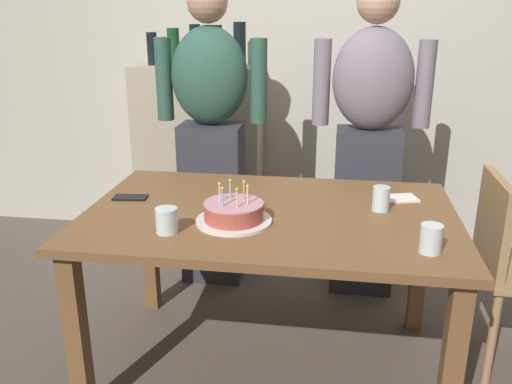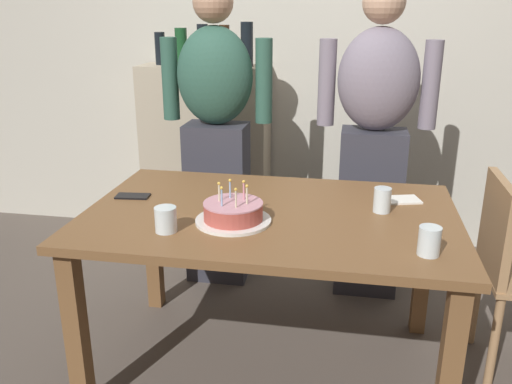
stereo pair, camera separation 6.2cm
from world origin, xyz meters
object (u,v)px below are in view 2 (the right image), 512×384
at_px(napkin_stack, 403,200).
at_px(person_man_bearded, 216,132).
at_px(water_glass_side, 429,241).
at_px(birthday_cake, 233,213).
at_px(person_woman_cardigan, 374,139).
at_px(water_glass_near, 166,219).
at_px(water_glass_far, 382,200).
at_px(cell_phone, 133,196).

height_order(napkin_stack, person_man_bearded, person_man_bearded).
xyz_separation_m(water_glass_side, person_man_bearded, (-1.01, 1.10, 0.08)).
xyz_separation_m(birthday_cake, person_woman_cardigan, (0.55, 0.94, 0.10)).
bearing_deg(person_woman_cardigan, water_glass_side, 98.31).
xyz_separation_m(birthday_cake, person_man_bearded, (-0.31, 0.94, 0.10)).
distance_m(birthday_cake, person_woman_cardigan, 1.09).
distance_m(water_glass_near, person_woman_cardigan, 1.32).
distance_m(water_glass_far, water_glass_side, 0.41).
bearing_deg(person_woman_cardigan, napkin_stack, 101.65).
bearing_deg(napkin_stack, person_man_bearded, 149.60).
bearing_deg(water_glass_side, water_glass_far, 110.05).
relative_size(water_glass_side, napkin_stack, 0.72).
xyz_separation_m(water_glass_far, cell_phone, (-1.07, -0.01, -0.05)).
xyz_separation_m(water_glass_near, water_glass_far, (0.79, 0.35, 0.00)).
height_order(water_glass_far, water_glass_side, same).
relative_size(napkin_stack, person_man_bearded, 0.08).
xyz_separation_m(person_man_bearded, person_woman_cardigan, (0.85, 0.00, 0.00)).
bearing_deg(person_man_bearded, napkin_stack, 149.60).
height_order(water_glass_side, napkin_stack, water_glass_side).
distance_m(birthday_cake, water_glass_side, 0.73).
xyz_separation_m(water_glass_near, person_man_bearded, (-0.08, 1.07, 0.09)).
height_order(cell_phone, napkin_stack, same).
bearing_deg(water_glass_far, person_woman_cardigan, 91.70).
height_order(water_glass_near, napkin_stack, water_glass_near).
distance_m(water_glass_side, cell_phone, 1.26).
bearing_deg(birthday_cake, person_woman_cardigan, 59.74).
relative_size(birthday_cake, water_glass_far, 2.92).
height_order(birthday_cake, napkin_stack, birthday_cake).
bearing_deg(cell_phone, birthday_cake, -28.25).
xyz_separation_m(birthday_cake, water_glass_near, (-0.22, -0.13, 0.01)).
relative_size(birthday_cake, person_man_bearded, 0.18).
height_order(water_glass_side, cell_phone, water_glass_side).
height_order(birthday_cake, person_woman_cardigan, person_woman_cardigan).
distance_m(water_glass_near, water_glass_side, 0.93).
distance_m(water_glass_side, person_man_bearded, 1.50).
bearing_deg(person_woman_cardigan, cell_phone, 35.10).
bearing_deg(water_glass_far, water_glass_near, -156.09).
relative_size(birthday_cake, napkin_stack, 2.11).
distance_m(water_glass_near, cell_phone, 0.44).
xyz_separation_m(cell_phone, person_man_bearded, (0.19, 0.73, 0.13)).
bearing_deg(water_glass_side, person_man_bearded, 132.58).
bearing_deg(birthday_cake, water_glass_far, 20.97).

